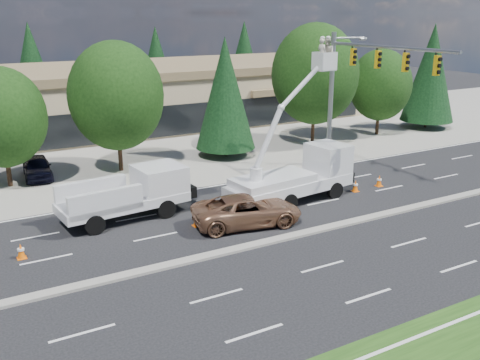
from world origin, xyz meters
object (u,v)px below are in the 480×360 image
signal_mast (354,81)px  bucket_truck (300,167)px  utility_pickup (132,198)px  minivan (247,210)px

signal_mast → bucket_truck: (-5.93, -2.76, -4.15)m
utility_pickup → minivan: utility_pickup is taller
utility_pickup → bucket_truck: size_ratio=0.75×
bucket_truck → minivan: bearing=-164.2°
signal_mast → bucket_truck: signal_mast is taller
signal_mast → utility_pickup: size_ratio=1.51×
signal_mast → minivan: bearing=-156.2°
signal_mast → minivan: signal_mast is taller
minivan → signal_mast: bearing=-54.9°
utility_pickup → bucket_truck: 9.42m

